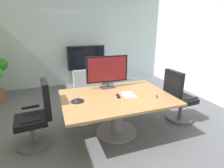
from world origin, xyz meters
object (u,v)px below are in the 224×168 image
object	(u,v)px
conference_table	(117,105)
wall_display_unit	(87,72)
tv_monitor	(107,70)
conference_phone	(77,100)
remote_control	(118,96)
office_chair_right	(178,100)
office_chair_left	(37,119)

from	to	relation	value
conference_table	wall_display_unit	bearing A→B (deg)	88.71
conference_table	tv_monitor	xyz separation A→B (m)	(-0.01, 0.51, 0.53)
conference_table	wall_display_unit	xyz separation A→B (m)	(0.07, 2.90, -0.12)
conference_table	conference_phone	world-z (taller)	conference_phone
tv_monitor	wall_display_unit	bearing A→B (deg)	88.29
conference_table	remote_control	distance (m)	0.18
tv_monitor	office_chair_right	bearing A→B (deg)	-21.11
wall_display_unit	remote_control	xyz separation A→B (m)	(-0.05, -2.92, 0.29)
office_chair_left	conference_table	bearing A→B (deg)	79.76
office_chair_right	conference_phone	xyz separation A→B (m)	(-2.04, 0.02, 0.30)
conference_table	wall_display_unit	size ratio (longest dim) A/B	1.46
office_chair_left	wall_display_unit	xyz separation A→B (m)	(1.41, 2.78, -0.01)
conference_phone	wall_display_unit	bearing A→B (deg)	75.35
office_chair_left	remote_control	xyz separation A→B (m)	(1.36, -0.15, 0.28)
wall_display_unit	office_chair_right	bearing A→B (deg)	-66.25
office_chair_right	remote_control	distance (m)	1.36
conference_table	remote_control	size ratio (longest dim) A/B	11.21
tv_monitor	wall_display_unit	world-z (taller)	tv_monitor
office_chair_right	tv_monitor	size ratio (longest dim) A/B	1.30
office_chair_left	conference_phone	distance (m)	0.73
conference_phone	conference_table	bearing A→B (deg)	-0.61
office_chair_right	conference_table	bearing A→B (deg)	85.90
conference_table	remote_control	xyz separation A→B (m)	(0.02, -0.03, 0.18)
conference_table	office_chair_left	world-z (taller)	office_chair_left
conference_table	office_chair_left	bearing A→B (deg)	174.91
tv_monitor	remote_control	world-z (taller)	tv_monitor
office_chair_left	remote_control	size ratio (longest dim) A/B	6.41
conference_table	office_chair_right	bearing A→B (deg)	-0.54
office_chair_right	tv_monitor	distance (m)	1.58
office_chair_right	conference_phone	size ratio (longest dim) A/B	4.95
conference_table	office_chair_right	world-z (taller)	office_chair_right
wall_display_unit	conference_phone	distance (m)	3.00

